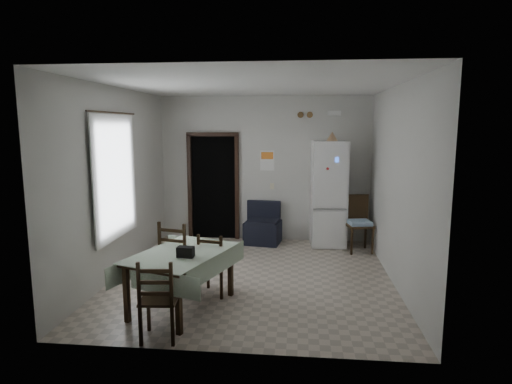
{
  "coord_description": "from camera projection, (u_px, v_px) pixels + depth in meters",
  "views": [
    {
      "loc": [
        0.69,
        -6.29,
        2.31
      ],
      "look_at": [
        0.0,
        0.5,
        1.25
      ],
      "focal_mm": 30.0,
      "sensor_mm": 36.0,
      "label": 1
    }
  ],
  "objects": [
    {
      "name": "vent_right",
      "position": [
        310.0,
        115.0,
        8.33
      ],
      "size": [
        0.12,
        0.03,
        0.12
      ],
      "primitive_type": "cylinder",
      "rotation": [
        1.57,
        0.0,
        0.0
      ],
      "color": "brown",
      "rests_on": "ground"
    },
    {
      "name": "ground",
      "position": [
        253.0,
        277.0,
        6.61
      ],
      "size": [
        4.5,
        4.5,
        0.0
      ],
      "primitive_type": "plane",
      "color": "#B0A190",
      "rests_on": "ground"
    },
    {
      "name": "vent_left",
      "position": [
        300.0,
        115.0,
        8.35
      ],
      "size": [
        0.12,
        0.03,
        0.12
      ],
      "primitive_type": "cylinder",
      "rotation": [
        1.57,
        0.0,
        0.0
      ],
      "color": "brown",
      "rests_on": "ground"
    },
    {
      "name": "curtain",
      "position": [
        116.0,
        177.0,
        6.38
      ],
      "size": [
        0.02,
        1.45,
        1.85
      ],
      "primitive_type": "cube",
      "color": "white",
      "rests_on": "ground"
    },
    {
      "name": "dining_table",
      "position": [
        182.0,
        280.0,
        5.43
      ],
      "size": [
        1.34,
        1.64,
        0.74
      ],
      "primitive_type": null,
      "rotation": [
        0.0,
        0.0,
        -0.33
      ],
      "color": "#AFC4A8",
      "rests_on": "ground"
    },
    {
      "name": "tan_cone",
      "position": [
        332.0,
        136.0,
        8.02
      ],
      "size": [
        0.22,
        0.22,
        0.17
      ],
      "primitive_type": "cone",
      "rotation": [
        0.0,
        0.0,
        -0.05
      ],
      "color": "tan",
      "rests_on": "fridge"
    },
    {
      "name": "wall_front",
      "position": [
        228.0,
        215.0,
        4.18
      ],
      "size": [
        4.2,
        0.02,
        2.9
      ],
      "primitive_type": null,
      "color": "beige",
      "rests_on": "ground"
    },
    {
      "name": "light_switch",
      "position": [
        272.0,
        186.0,
        8.63
      ],
      "size": [
        0.08,
        0.02,
        0.12
      ],
      "primitive_type": "cube",
      "color": "beige",
      "rests_on": "ground"
    },
    {
      "name": "wall_back",
      "position": [
        265.0,
        169.0,
        8.6
      ],
      "size": [
        4.2,
        0.02,
        2.9
      ],
      "primitive_type": null,
      "color": "beige",
      "rests_on": "ground"
    },
    {
      "name": "corner_chair",
      "position": [
        359.0,
        224.0,
        7.86
      ],
      "size": [
        0.53,
        0.53,
        1.04
      ],
      "primitive_type": null,
      "rotation": [
        0.0,
        0.0,
        0.19
      ],
      "color": "black",
      "rests_on": "ground"
    },
    {
      "name": "calendar_image",
      "position": [
        267.0,
        156.0,
        8.54
      ],
      "size": [
        0.24,
        0.01,
        0.14
      ],
      "primitive_type": "cube",
      "color": "orange",
      "rests_on": "ground"
    },
    {
      "name": "navy_seat",
      "position": [
        263.0,
        223.0,
        8.45
      ],
      "size": [
        0.76,
        0.74,
        0.81
      ],
      "primitive_type": null,
      "rotation": [
        0.0,
        0.0,
        -0.14
      ],
      "color": "black",
      "rests_on": "ground"
    },
    {
      "name": "doorway",
      "position": [
        216.0,
        186.0,
        8.96
      ],
      "size": [
        1.06,
        0.52,
        2.22
      ],
      "color": "black",
      "rests_on": "ground"
    },
    {
      "name": "ceiling",
      "position": [
        253.0,
        84.0,
        6.16
      ],
      "size": [
        4.2,
        4.5,
        0.02
      ],
      "primitive_type": null,
      "color": "white",
      "rests_on": "ground"
    },
    {
      "name": "wall_left",
      "position": [
        118.0,
        182.0,
        6.6
      ],
      "size": [
        0.02,
        4.5,
        2.9
      ],
      "primitive_type": null,
      "color": "beige",
      "rests_on": "ground"
    },
    {
      "name": "curtain_rod",
      "position": [
        113.0,
        113.0,
        6.23
      ],
      "size": [
        0.02,
        1.6,
        0.02
      ],
      "primitive_type": "cylinder",
      "rotation": [
        1.57,
        0.0,
        0.0
      ],
      "color": "black",
      "rests_on": "ground"
    },
    {
      "name": "window_recess",
      "position": [
        108.0,
        177.0,
        6.39
      ],
      "size": [
        0.1,
        1.2,
        1.6
      ],
      "primitive_type": "cube",
      "color": "silver",
      "rests_on": "ground"
    },
    {
      "name": "dining_chair_near_head",
      "position": [
        159.0,
        298.0,
        4.63
      ],
      "size": [
        0.43,
        0.43,
        0.92
      ],
      "primitive_type": null,
      "rotation": [
        0.0,
        0.0,
        3.24
      ],
      "color": "black",
      "rests_on": "ground"
    },
    {
      "name": "black_bag",
      "position": [
        186.0,
        252.0,
        5.17
      ],
      "size": [
        0.21,
        0.14,
        0.13
      ],
      "primitive_type": "cube",
      "rotation": [
        0.0,
        0.0,
        -0.09
      ],
      "color": "black",
      "rests_on": "dining_table"
    },
    {
      "name": "dining_chair_far_left",
      "position": [
        179.0,
        256.0,
        5.94
      ],
      "size": [
        0.53,
        0.53,
        1.03
      ],
      "primitive_type": null,
      "rotation": [
        0.0,
        0.0,
        2.91
      ],
      "color": "black",
      "rests_on": "ground"
    },
    {
      "name": "wall_right",
      "position": [
        397.0,
        186.0,
        6.18
      ],
      "size": [
        0.02,
        4.5,
        2.9
      ],
      "primitive_type": null,
      "color": "beige",
      "rests_on": "ground"
    },
    {
      "name": "calendar",
      "position": [
        267.0,
        161.0,
        8.56
      ],
      "size": [
        0.28,
        0.02,
        0.4
      ],
      "primitive_type": "cube",
      "color": "white",
      "rests_on": "ground"
    },
    {
      "name": "emergency_light",
      "position": [
        334.0,
        113.0,
        8.26
      ],
      "size": [
        0.25,
        0.07,
        0.09
      ],
      "primitive_type": "cube",
      "color": "white",
      "rests_on": "ground"
    },
    {
      "name": "dining_chair_far_right",
      "position": [
        214.0,
        263.0,
        5.89
      ],
      "size": [
        0.43,
        0.43,
        0.87
      ],
      "primitive_type": null,
      "rotation": [
        0.0,
        0.0,
        2.97
      ],
      "color": "black",
      "rests_on": "ground"
    },
    {
      "name": "fridge",
      "position": [
        329.0,
        194.0,
        8.23
      ],
      "size": [
        0.7,
        0.7,
        2.03
      ],
      "primitive_type": null,
      "rotation": [
        0.0,
        0.0,
        0.06
      ],
      "color": "white",
      "rests_on": "ground"
    }
  ]
}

